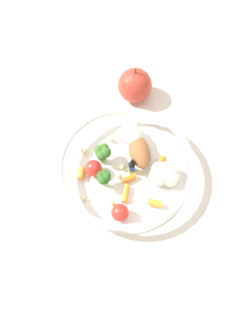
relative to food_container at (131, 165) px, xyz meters
The scene contains 3 objects.
ground_plane 0.03m from the food_container, 83.77° to the right, with size 2.40×2.40×0.00m, color silver.
food_container is the anchor object (origin of this frame).
loose_apple 0.19m from the food_container, 100.29° to the left, with size 0.07×0.07×0.09m.
Camera 1 is at (0.06, -0.27, 0.58)m, focal length 35.79 mm.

